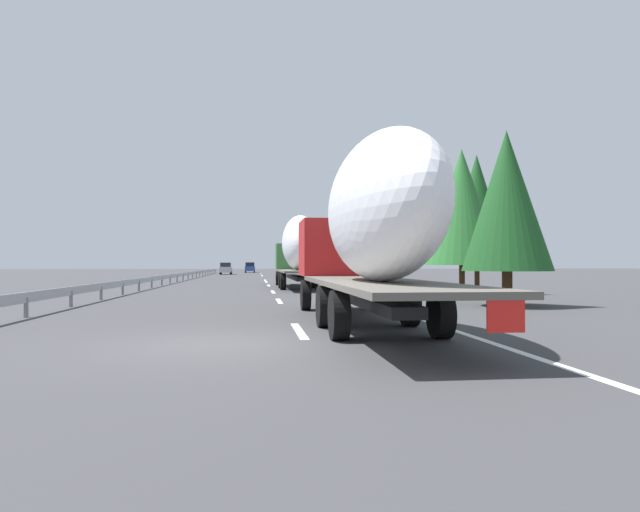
# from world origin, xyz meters

# --- Properties ---
(ground_plane) EXTENTS (260.00, 260.00, 0.00)m
(ground_plane) POSITION_xyz_m (40.00, 0.00, 0.00)
(ground_plane) COLOR #38383A
(lane_stripe_0) EXTENTS (3.20, 0.20, 0.01)m
(lane_stripe_0) POSITION_xyz_m (2.00, -1.80, 0.00)
(lane_stripe_0) COLOR white
(lane_stripe_0) RESTS_ON ground_plane
(lane_stripe_1) EXTENTS (3.20, 0.20, 0.01)m
(lane_stripe_1) POSITION_xyz_m (12.69, -1.80, 0.00)
(lane_stripe_1) COLOR white
(lane_stripe_1) RESTS_ON ground_plane
(lane_stripe_2) EXTENTS (3.20, 0.20, 0.01)m
(lane_stripe_2) POSITION_xyz_m (20.53, -1.80, 0.00)
(lane_stripe_2) COLOR white
(lane_stripe_2) RESTS_ON ground_plane
(lane_stripe_3) EXTENTS (3.20, 0.20, 0.01)m
(lane_stripe_3) POSITION_xyz_m (30.03, -1.80, 0.00)
(lane_stripe_3) COLOR white
(lane_stripe_3) RESTS_ON ground_plane
(lane_stripe_4) EXTENTS (3.20, 0.20, 0.01)m
(lane_stripe_4) POSITION_xyz_m (38.32, -1.80, 0.00)
(lane_stripe_4) COLOR white
(lane_stripe_4) RESTS_ON ground_plane
(lane_stripe_5) EXTENTS (3.20, 0.20, 0.01)m
(lane_stripe_5) POSITION_xyz_m (43.64, -1.80, 0.00)
(lane_stripe_5) COLOR white
(lane_stripe_5) RESTS_ON ground_plane
(lane_stripe_6) EXTENTS (3.20, 0.20, 0.01)m
(lane_stripe_6) POSITION_xyz_m (67.10, -1.80, 0.00)
(lane_stripe_6) COLOR white
(lane_stripe_6) RESTS_ON ground_plane
(lane_stripe_7) EXTENTS (3.20, 0.20, 0.01)m
(lane_stripe_7) POSITION_xyz_m (63.10, -1.80, 0.00)
(lane_stripe_7) COLOR white
(lane_stripe_7) RESTS_ON ground_plane
(lane_stripe_8) EXTENTS (3.20, 0.20, 0.01)m
(lane_stripe_8) POSITION_xyz_m (80.57, -1.80, 0.00)
(lane_stripe_8) COLOR white
(lane_stripe_8) RESTS_ON ground_plane
(edge_line_right) EXTENTS (110.00, 0.20, 0.01)m
(edge_line_right) POSITION_xyz_m (45.00, -5.50, 0.00)
(edge_line_right) COLOR white
(edge_line_right) RESTS_ON ground_plane
(truck_lead) EXTENTS (14.31, 2.55, 4.66)m
(truck_lead) POSITION_xyz_m (25.20, -3.60, 2.62)
(truck_lead) COLOR #387038
(truck_lead) RESTS_ON ground_plane
(truck_trailing) EXTENTS (14.32, 2.55, 4.52)m
(truck_trailing) POSITION_xyz_m (2.41, -3.60, 2.55)
(truck_trailing) COLOR #B21919
(truck_trailing) RESTS_ON ground_plane
(car_blue_sedan) EXTENTS (4.66, 1.82, 1.87)m
(car_blue_sedan) POSITION_xyz_m (90.99, 0.02, 0.94)
(car_blue_sedan) COLOR #28479E
(car_blue_sedan) RESTS_ON ground_plane
(car_silver_hatch) EXTENTS (4.12, 1.76, 1.79)m
(car_silver_hatch) POSITION_xyz_m (74.40, 3.54, 0.91)
(car_silver_hatch) COLOR #ADB2B7
(car_silver_hatch) RESTS_ON ground_plane
(road_sign) EXTENTS (0.10, 0.90, 3.23)m
(road_sign) POSITION_xyz_m (46.50, -6.70, 2.23)
(road_sign) COLOR gray
(road_sign) RESTS_ON ground_plane
(tree_0) EXTENTS (3.37, 3.37, 6.68)m
(tree_0) POSITION_xyz_m (8.85, -10.25, 4.00)
(tree_0) COLOR #472D19
(tree_0) RESTS_ON ground_plane
(tree_1) EXTENTS (3.28, 3.28, 7.39)m
(tree_1) POSITION_xyz_m (16.97, -12.43, 4.65)
(tree_1) COLOR #472D19
(tree_1) RESTS_ON ground_plane
(tree_2) EXTENTS (3.77, 3.77, 6.21)m
(tree_2) POSITION_xyz_m (70.04, -11.02, 3.91)
(tree_2) COLOR #472D19
(tree_2) RESTS_ON ground_plane
(tree_3) EXTENTS (3.62, 3.62, 6.81)m
(tree_3) POSITION_xyz_m (67.41, -12.39, 4.15)
(tree_3) COLOR #472D19
(tree_3) RESTS_ON ground_plane
(tree_4) EXTENTS (3.76, 3.76, 7.10)m
(tree_4) POSITION_xyz_m (14.30, -10.57, 4.32)
(tree_4) COLOR #472D19
(tree_4) RESTS_ON ground_plane
(guardrail_median) EXTENTS (94.00, 0.10, 0.76)m
(guardrail_median) POSITION_xyz_m (43.00, 6.00, 0.58)
(guardrail_median) COLOR #9EA0A5
(guardrail_median) RESTS_ON ground_plane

